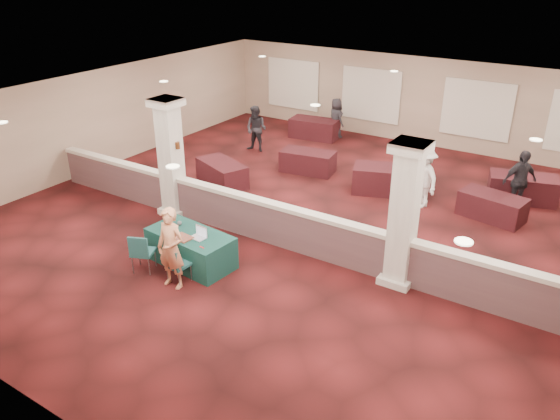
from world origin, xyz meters
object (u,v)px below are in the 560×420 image
Objects in this scene: far_table_front_left at (222,173)px; far_table_back_left at (314,128)px; conf_chair_side at (141,250)px; woman at (171,248)px; attendee_a at (256,129)px; conf_chair_main at (175,263)px; attendee_b at (424,177)px; attendee_d at (336,118)px; far_table_front_right at (492,207)px; far_table_front_center at (387,180)px; far_table_back_center at (308,162)px; far_table_back_right at (522,188)px; attendee_c at (519,181)px; near_table at (191,248)px.

far_table_back_left is at bearing 89.29° from far_table_front_left.
conf_chair_side is 1.03m from woman.
conf_chair_main is at bearing -71.33° from attendee_a.
attendee_b is (3.06, 6.78, 0.35)m from conf_chair_main.
conf_chair_side is 11.27m from attendee_d.
far_table_front_right is at bearing 178.50° from attendee_d.
conf_chair_side is 7.75m from far_table_front_center.
attendee_b is at bearing -8.17° from far_table_back_center.
attendee_d reaches higher than far_table_front_right.
far_table_back_right is at bearing 75.48° from far_table_front_right.
attendee_b reaches higher than attendee_a.
far_table_back_right is at bearing -13.48° from far_table_back_left.
attendee_b is 2.56m from attendee_c.
attendee_c is at bearing 62.85° from far_table_front_right.
conf_chair_main is 7.39m from far_table_front_center.
near_table is at bearing 114.05° from conf_chair_main.
far_table_front_right is at bearing -12.69° from attendee_a.
attendee_d is (-5.02, 4.38, -0.10)m from attendee_b.
far_table_front_center is at bearing -38.11° from far_table_back_left.
near_table is 1.09× the size of far_table_back_right.
far_table_back_center is (1.70, 2.36, -0.01)m from far_table_front_left.
far_table_front_left is 5.02m from far_table_front_center.
far_table_back_center is (-1.00, 7.45, -0.56)m from woman.
conf_chair_main is at bearing -19.87° from conf_chair_side.
far_table_back_right is (0.44, 1.71, 0.04)m from far_table_front_right.
near_table is 1.15× the size of attendee_c.
conf_chair_side is 0.53× the size of far_table_front_left.
far_table_front_right is (5.89, 7.10, -0.21)m from conf_chair_side.
attendee_a is (-3.61, 8.25, -0.09)m from woman.
conf_chair_side reaches higher than far_table_back_left.
woman reaches higher than far_table_back_right.
attendee_a is at bearing 106.16° from far_table_front_left.
conf_chair_side is 5.35m from far_table_front_left.
attendee_d is at bearing 108.70° from attendee_c.
far_table_back_left is at bearing 166.52° from far_table_back_right.
far_table_back_center is (1.63, -3.30, -0.02)m from far_table_back_left.
far_table_back_left is (-4.46, 3.50, -0.03)m from far_table_front_center.
woman is at bearing -81.80° from conf_chair_main.
woman is at bearing -25.36° from conf_chair_side.
far_table_front_left is 0.90× the size of far_table_front_center.
far_table_back_right is 1.12× the size of attendee_a.
conf_chair_side is at bearing -129.71° from far_table_front_right.
woman reaches higher than attendee_c.
far_table_front_right is 0.97× the size of attendee_b.
near_table is 9.74m from far_table_back_right.
conf_chair_side is 7.42m from far_table_back_center.
far_table_front_right is at bearing -25.63° from far_table_back_left.
far_table_back_right is at bearing 42.41° from attendee_c.
far_table_front_left is 8.90m from far_table_back_right.
conf_chair_side is 10.85m from far_table_back_right.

